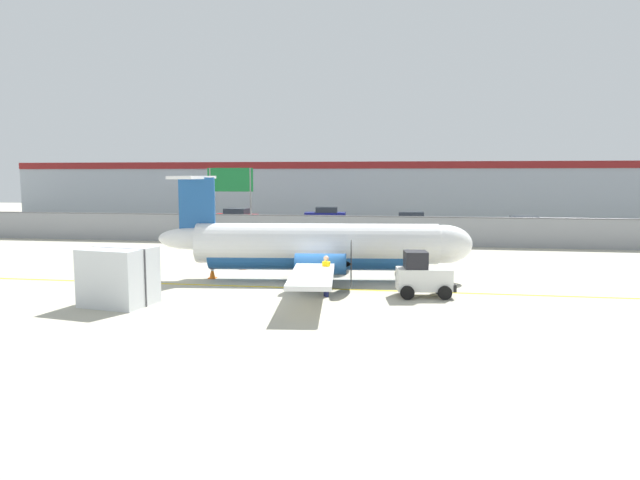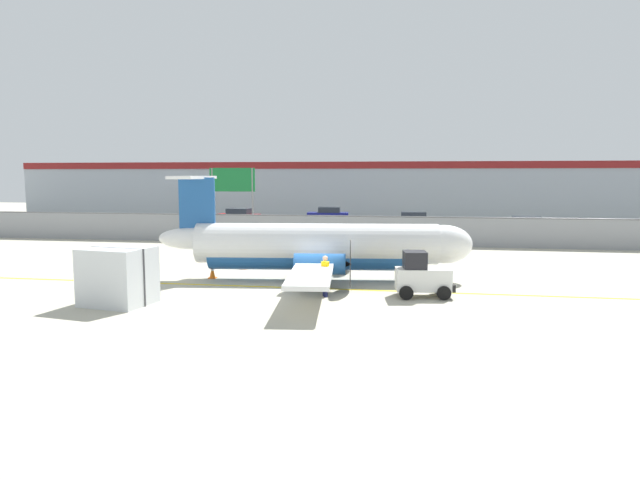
{
  "view_description": "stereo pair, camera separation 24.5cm",
  "coord_description": "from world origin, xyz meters",
  "px_view_note": "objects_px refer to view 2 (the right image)",
  "views": [
    {
      "loc": [
        4.01,
        -22.31,
        4.97
      ],
      "look_at": [
        -0.36,
        5.03,
        1.8
      ],
      "focal_mm": 32.0,
      "sensor_mm": 36.0,
      "label": 1
    },
    {
      "loc": [
        4.25,
        -22.27,
        4.97
      ],
      "look_at": [
        -0.36,
        5.03,
        1.8
      ],
      "focal_mm": 32.0,
      "sensor_mm": 36.0,
      "label": 2
    }
  ],
  "objects_px": {
    "parked_car_2": "(415,221)",
    "highway_sign": "(232,186)",
    "traffic_cone_far_left": "(425,274)",
    "cargo_container": "(118,276)",
    "parked_car_3": "(528,227)",
    "commuter_airplane": "(322,247)",
    "baggage_tug": "(422,276)",
    "traffic_cone_near_right": "(244,263)",
    "parked_car_1": "(328,215)",
    "traffic_cone_near_left": "(212,272)",
    "traffic_cone_far_right": "(292,279)",
    "ground_crew_worker": "(325,274)",
    "parked_car_0": "(238,217)"
  },
  "relations": [
    {
      "from": "ground_crew_worker",
      "to": "traffic_cone_near_left",
      "type": "distance_m",
      "value": 6.88
    },
    {
      "from": "parked_car_1",
      "to": "parked_car_3",
      "type": "bearing_deg",
      "value": 143.91
    },
    {
      "from": "cargo_container",
      "to": "traffic_cone_near_right",
      "type": "distance_m",
      "value": 9.11
    },
    {
      "from": "traffic_cone_far_right",
      "to": "parked_car_0",
      "type": "bearing_deg",
      "value": 112.07
    },
    {
      "from": "commuter_airplane",
      "to": "cargo_container",
      "type": "height_order",
      "value": "commuter_airplane"
    },
    {
      "from": "baggage_tug",
      "to": "traffic_cone_near_left",
      "type": "height_order",
      "value": "baggage_tug"
    },
    {
      "from": "traffic_cone_far_right",
      "to": "highway_sign",
      "type": "height_order",
      "value": "highway_sign"
    },
    {
      "from": "traffic_cone_near_right",
      "to": "parked_car_1",
      "type": "xyz_separation_m",
      "value": [
        0.05,
        28.98,
        0.58
      ]
    },
    {
      "from": "parked_car_0",
      "to": "parked_car_1",
      "type": "bearing_deg",
      "value": -147.92
    },
    {
      "from": "traffic_cone_near_left",
      "to": "cargo_container",
      "type": "bearing_deg",
      "value": -105.1
    },
    {
      "from": "commuter_airplane",
      "to": "traffic_cone_near_left",
      "type": "height_order",
      "value": "commuter_airplane"
    },
    {
      "from": "traffic_cone_near_right",
      "to": "parked_car_1",
      "type": "relative_size",
      "value": 0.15
    },
    {
      "from": "traffic_cone_near_left",
      "to": "parked_car_2",
      "type": "bearing_deg",
      "value": 69.41
    },
    {
      "from": "traffic_cone_far_left",
      "to": "parked_car_0",
      "type": "relative_size",
      "value": 0.15
    },
    {
      "from": "traffic_cone_far_left",
      "to": "highway_sign",
      "type": "bearing_deg",
      "value": 133.64
    },
    {
      "from": "ground_crew_worker",
      "to": "traffic_cone_far_left",
      "type": "relative_size",
      "value": 2.66
    },
    {
      "from": "parked_car_1",
      "to": "parked_car_2",
      "type": "height_order",
      "value": "same"
    },
    {
      "from": "traffic_cone_near_left",
      "to": "traffic_cone_far_right",
      "type": "distance_m",
      "value": 4.42
    },
    {
      "from": "traffic_cone_near_left",
      "to": "traffic_cone_near_right",
      "type": "relative_size",
      "value": 1.0
    },
    {
      "from": "cargo_container",
      "to": "highway_sign",
      "type": "distance_m",
      "value": 22.52
    },
    {
      "from": "ground_crew_worker",
      "to": "traffic_cone_far_left",
      "type": "bearing_deg",
      "value": -158.35
    },
    {
      "from": "parked_car_0",
      "to": "commuter_airplane",
      "type": "bearing_deg",
      "value": 122.11
    },
    {
      "from": "traffic_cone_near_right",
      "to": "parked_car_3",
      "type": "xyz_separation_m",
      "value": [
        17.7,
        18.34,
        0.58
      ]
    },
    {
      "from": "baggage_tug",
      "to": "traffic_cone_near_right",
      "type": "bearing_deg",
      "value": 141.3
    },
    {
      "from": "traffic_cone_far_left",
      "to": "cargo_container",
      "type": "bearing_deg",
      "value": -149.09
    },
    {
      "from": "cargo_container",
      "to": "baggage_tug",
      "type": "bearing_deg",
      "value": 25.9
    },
    {
      "from": "traffic_cone_near_right",
      "to": "traffic_cone_far_right",
      "type": "distance_m",
      "value": 5.42
    },
    {
      "from": "traffic_cone_near_right",
      "to": "parked_car_3",
      "type": "height_order",
      "value": "parked_car_3"
    },
    {
      "from": "baggage_tug",
      "to": "parked_car_0",
      "type": "bearing_deg",
      "value": 111.72
    },
    {
      "from": "ground_crew_worker",
      "to": "parked_car_1",
      "type": "distance_m",
      "value": 35.44
    },
    {
      "from": "ground_crew_worker",
      "to": "traffic_cone_far_right",
      "type": "distance_m",
      "value": 2.73
    },
    {
      "from": "baggage_tug",
      "to": "highway_sign",
      "type": "xyz_separation_m",
      "value": [
        -14.23,
        18.81,
        3.28
      ]
    },
    {
      "from": "traffic_cone_near_right",
      "to": "traffic_cone_far_left",
      "type": "relative_size",
      "value": 1.0
    },
    {
      "from": "commuter_airplane",
      "to": "traffic_cone_far_left",
      "type": "distance_m",
      "value": 5.04
    },
    {
      "from": "traffic_cone_near_left",
      "to": "highway_sign",
      "type": "relative_size",
      "value": 0.12
    },
    {
      "from": "parked_car_0",
      "to": "parked_car_2",
      "type": "height_order",
      "value": "same"
    },
    {
      "from": "traffic_cone_near_left",
      "to": "parked_car_1",
      "type": "height_order",
      "value": "parked_car_1"
    },
    {
      "from": "traffic_cone_near_right",
      "to": "traffic_cone_far_right",
      "type": "bearing_deg",
      "value": -49.57
    },
    {
      "from": "commuter_airplane",
      "to": "ground_crew_worker",
      "type": "relative_size",
      "value": 9.46
    },
    {
      "from": "commuter_airplane",
      "to": "baggage_tug",
      "type": "height_order",
      "value": "commuter_airplane"
    },
    {
      "from": "ground_crew_worker",
      "to": "traffic_cone_near_right",
      "type": "height_order",
      "value": "ground_crew_worker"
    },
    {
      "from": "parked_car_3",
      "to": "highway_sign",
      "type": "xyz_separation_m",
      "value": [
        -22.71,
        -4.96,
        3.24
      ]
    },
    {
      "from": "commuter_airplane",
      "to": "baggage_tug",
      "type": "distance_m",
      "value": 5.57
    },
    {
      "from": "parked_car_3",
      "to": "highway_sign",
      "type": "height_order",
      "value": "highway_sign"
    },
    {
      "from": "traffic_cone_far_left",
      "to": "traffic_cone_far_right",
      "type": "distance_m",
      "value": 6.36
    },
    {
      "from": "traffic_cone_near_right",
      "to": "parked_car_1",
      "type": "bearing_deg",
      "value": 89.91
    },
    {
      "from": "traffic_cone_far_left",
      "to": "parked_car_3",
      "type": "distance_m",
      "value": 21.74
    },
    {
      "from": "commuter_airplane",
      "to": "cargo_container",
      "type": "distance_m",
      "value": 9.4
    },
    {
      "from": "parked_car_2",
      "to": "highway_sign",
      "type": "distance_m",
      "value": 16.95
    },
    {
      "from": "commuter_airplane",
      "to": "highway_sign",
      "type": "relative_size",
      "value": 2.92
    }
  ]
}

